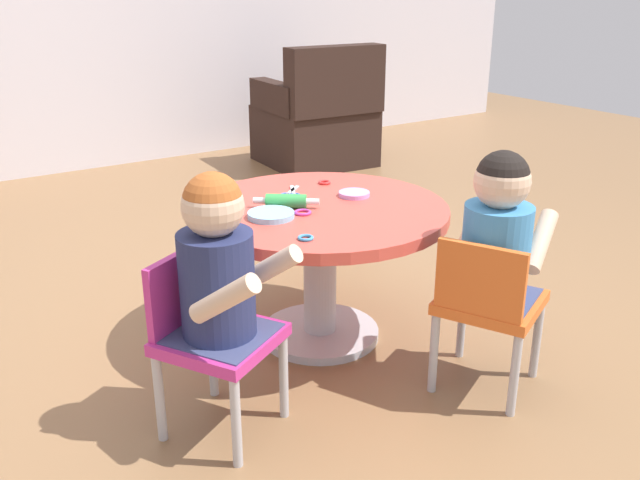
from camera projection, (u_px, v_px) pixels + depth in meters
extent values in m
plane|color=olive|center=(320.00, 336.00, 2.60)|extent=(10.00, 10.00, 0.00)
cylinder|color=silver|center=(320.00, 332.00, 2.60)|extent=(0.44, 0.44, 0.03)
cylinder|color=silver|center=(320.00, 278.00, 2.52)|extent=(0.12, 0.12, 0.48)
cylinder|color=#D84C3F|center=(320.00, 211.00, 2.43)|extent=(0.90, 0.90, 0.04)
cylinder|color=#B7B7BC|center=(236.00, 422.00, 1.86)|extent=(0.03, 0.03, 0.28)
cylinder|color=#B7B7BC|center=(284.00, 376.00, 2.08)|extent=(0.03, 0.03, 0.28)
cylinder|color=#B7B7BC|center=(160.00, 398.00, 1.97)|extent=(0.03, 0.03, 0.28)
cylinder|color=#B7B7BC|center=(212.00, 356.00, 2.19)|extent=(0.03, 0.03, 0.28)
cube|color=#CC338C|center=(220.00, 339.00, 1.97)|extent=(0.41, 0.41, 0.04)
cube|color=#CC338C|center=(179.00, 289.00, 1.98)|extent=(0.25, 0.15, 0.22)
cube|color=#3F4772|center=(220.00, 338.00, 1.97)|extent=(0.36, 0.37, 0.04)
cylinder|color=navy|center=(217.00, 284.00, 1.91)|extent=(0.21, 0.21, 0.30)
sphere|color=beige|center=(213.00, 206.00, 1.83)|extent=(0.17, 0.17, 0.17)
sphere|color=#B25926|center=(213.00, 202.00, 1.82)|extent=(0.16, 0.16, 0.16)
cylinder|color=beige|center=(225.00, 299.00, 1.76)|extent=(0.15, 0.21, 0.17)
cylinder|color=beige|center=(269.00, 269.00, 1.95)|extent=(0.15, 0.21, 0.17)
cylinder|color=#B7B7BC|center=(537.00, 339.00, 2.29)|extent=(0.03, 0.03, 0.28)
cylinder|color=#B7B7BC|center=(462.00, 320.00, 2.41)|extent=(0.03, 0.03, 0.28)
cylinder|color=#B7B7BC|center=(514.00, 375.00, 2.08)|extent=(0.03, 0.03, 0.28)
cylinder|color=#B7B7BC|center=(434.00, 353.00, 2.21)|extent=(0.03, 0.03, 0.28)
cube|color=orange|center=(491.00, 302.00, 2.19)|extent=(0.40, 0.40, 0.04)
cube|color=orange|center=(480.00, 280.00, 2.04)|extent=(0.14, 0.25, 0.22)
cube|color=#3F4772|center=(491.00, 302.00, 2.19)|extent=(0.36, 0.35, 0.04)
cylinder|color=#3F8CCC|center=(495.00, 252.00, 2.13)|extent=(0.21, 0.21, 0.30)
sphere|color=beige|center=(502.00, 181.00, 2.05)|extent=(0.17, 0.17, 0.17)
sphere|color=black|center=(503.00, 177.00, 2.05)|extent=(0.16, 0.16, 0.16)
cylinder|color=beige|center=(541.00, 241.00, 2.15)|extent=(0.22, 0.14, 0.17)
cylinder|color=beige|center=(473.00, 229.00, 2.26)|extent=(0.22, 0.14, 0.17)
cube|color=black|center=(314.00, 135.00, 4.98)|extent=(0.74, 0.74, 0.40)
cube|color=black|center=(335.00, 81.00, 4.60)|extent=(0.71, 0.20, 0.45)
cube|color=black|center=(350.00, 90.00, 5.02)|extent=(0.16, 0.60, 0.20)
cube|color=black|center=(276.00, 97.00, 4.73)|extent=(0.16, 0.60, 0.20)
cylinder|color=green|center=(286.00, 201.00, 2.39)|extent=(0.14, 0.13, 0.05)
cylinder|color=white|center=(260.00, 201.00, 2.39)|extent=(0.05, 0.04, 0.02)
cylinder|color=white|center=(313.00, 202.00, 2.38)|extent=(0.05, 0.04, 0.02)
cube|color=silver|center=(293.00, 190.00, 2.59)|extent=(0.06, 0.10, 0.01)
cube|color=silver|center=(293.00, 190.00, 2.59)|extent=(0.10, 0.08, 0.01)
torus|color=#3F72CC|center=(295.00, 195.00, 2.53)|extent=(0.05, 0.05, 0.01)
torus|color=#3F72CC|center=(286.00, 195.00, 2.53)|extent=(0.05, 0.05, 0.01)
cylinder|color=#8CCCF2|center=(271.00, 215.00, 2.29)|extent=(0.16, 0.16, 0.02)
cylinder|color=#CC99E5|center=(354.00, 194.00, 2.52)|extent=(0.11, 0.11, 0.02)
torus|color=red|center=(324.00, 182.00, 2.68)|extent=(0.05, 0.05, 0.01)
torus|color=#D83FA5|center=(303.00, 212.00, 2.33)|extent=(0.06, 0.06, 0.01)
torus|color=#3F99D8|center=(306.00, 238.00, 2.10)|extent=(0.05, 0.05, 0.01)
torus|color=#3F99D8|center=(236.00, 202.00, 2.44)|extent=(0.05, 0.05, 0.01)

